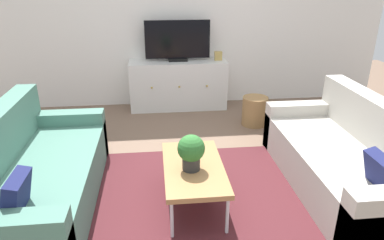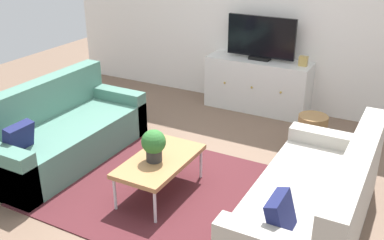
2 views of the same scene
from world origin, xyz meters
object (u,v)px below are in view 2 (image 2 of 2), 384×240
Objects in this scene: mantel_clock at (303,61)px; potted_plant at (154,144)px; flat_screen_tv at (261,38)px; wicker_basket at (312,131)px; coffee_table at (160,162)px; tv_console at (258,85)px; couch_left_side at (58,134)px; couch_right_side at (319,206)px.

potted_plant is at bearing -104.89° from mantel_clock.
mantel_clock is (0.67, 2.53, 0.23)m from potted_plant.
flat_screen_tv is 1.50m from wicker_basket.
coffee_table is 0.66× the size of tv_console.
couch_left_side reaches higher than tv_console.
flat_screen_tv reaches higher than couch_left_side.
flat_screen_tv is 2.42× the size of wicker_basket.
potted_plant is 2.54m from tv_console.
flat_screen_tv reaches higher than mantel_clock.
couch_right_side is 1.49m from coffee_table.
tv_console is at bearing 88.85° from coffee_table.
couch_left_side is 6.24× the size of potted_plant.
flat_screen_tv reaches higher than couch_right_side.
mantel_clock is at bearing 0.00° from tv_console.
potted_plant is at bearing -91.71° from flat_screen_tv.
flat_screen_tv is at bearing 58.92° from couch_left_side.
mantel_clock is at bearing 115.80° from wicker_basket.
flat_screen_tv is at bearing 140.55° from wicker_basket.
couch_left_side is 2.90m from wicker_basket.
coffee_table is 1.01× the size of flat_screen_tv.
couch_right_side reaches higher than wicker_basket.
couch_right_side is 14.93× the size of mantel_clock.
potted_plant is 2.63m from mantel_clock.
potted_plant is (-1.51, -0.16, 0.28)m from couch_right_side.
couch_left_side is 2.07× the size of flat_screen_tv.
tv_console is 3.68× the size of wicker_basket.
couch_right_side is at bearing -73.80° from wicker_basket.
couch_left_side is 2.78m from tv_console.
potted_plant is (1.37, -0.16, 0.28)m from couch_left_side.
tv_console is 0.73m from mantel_clock.
coffee_table is at bearing -91.15° from flat_screen_tv.
couch_right_side is 1.55m from potted_plant.
wicker_basket is at bearing 33.36° from couch_left_side.
couch_left_side is at bearing -121.08° from flat_screen_tv.
coffee_table is (1.39, -0.10, 0.07)m from couch_left_side.
couch_left_side is 1.40m from coffee_table.
wicker_basket is (2.42, 1.59, -0.08)m from couch_left_side.
couch_right_side is 6.24× the size of potted_plant.
couch_right_side is 2.78m from tv_console.
potted_plant is (-0.03, -0.05, 0.20)m from coffee_table.
potted_plant reaches higher than coffee_table.
flat_screen_tv reaches higher than coffee_table.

